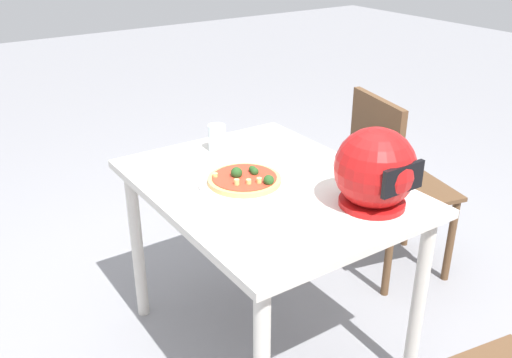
% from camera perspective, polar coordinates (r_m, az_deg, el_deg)
% --- Properties ---
extents(ground_plane, '(14.00, 14.00, 0.00)m').
position_cam_1_polar(ground_plane, '(2.43, 1.02, -16.16)').
color(ground_plane, gray).
extents(dining_table, '(0.80, 1.04, 0.73)m').
position_cam_1_polar(dining_table, '(2.07, 1.15, -2.78)').
color(dining_table, beige).
rests_on(dining_table, ground).
extents(pizza_plate, '(0.32, 0.32, 0.01)m').
position_cam_1_polar(pizza_plate, '(2.00, -1.18, -0.47)').
color(pizza_plate, white).
rests_on(pizza_plate, dining_table).
extents(pizza, '(0.26, 0.26, 0.05)m').
position_cam_1_polar(pizza, '(2.00, -1.12, 0.00)').
color(pizza, tan).
rests_on(pizza, pizza_plate).
extents(motorcycle_helmet, '(0.27, 0.27, 0.27)m').
position_cam_1_polar(motorcycle_helmet, '(1.85, 11.98, 0.91)').
color(motorcycle_helmet, '#B21414').
rests_on(motorcycle_helmet, dining_table).
extents(drinking_glass, '(0.07, 0.07, 0.11)m').
position_cam_1_polar(drinking_glass, '(2.29, -3.98, 4.18)').
color(drinking_glass, silver).
rests_on(drinking_glass, dining_table).
extents(chair_side, '(0.48, 0.48, 0.90)m').
position_cam_1_polar(chair_side, '(2.66, 13.36, 0.04)').
color(chair_side, brown).
rests_on(chair_side, ground).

